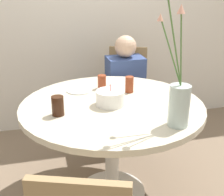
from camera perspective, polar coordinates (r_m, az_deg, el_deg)
ground_plane at (r=2.53m, az=0.00°, el=-16.94°), size 16.00×16.00×0.00m
wall_back at (r=3.30m, az=-5.90°, el=16.58°), size 8.00×0.05×2.60m
dining_table at (r=2.20m, az=0.00°, el=-3.94°), size 1.26×1.26×0.75m
chair_left_flank at (r=3.16m, az=2.67°, el=1.85°), size 0.52×0.52×0.91m
birthday_cake at (r=2.10m, az=-0.33°, el=0.01°), size 0.19×0.19×0.15m
flower_vase at (r=1.81m, az=12.02°, el=0.26°), size 0.20×0.18×0.78m
side_plate at (r=2.40m, az=-6.00°, el=1.44°), size 0.20×0.20×0.01m
drink_glass_0 at (r=2.34m, az=3.20°, el=2.49°), size 0.06×0.06×0.12m
drink_glass_1 at (r=1.97m, az=-9.89°, el=-1.41°), size 0.08×0.08×0.13m
drink_glass_2 at (r=2.42m, az=-1.86°, el=2.97°), size 0.07×0.07×0.11m
person_boy at (r=3.01m, az=2.35°, el=0.64°), size 0.34×0.24×1.07m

